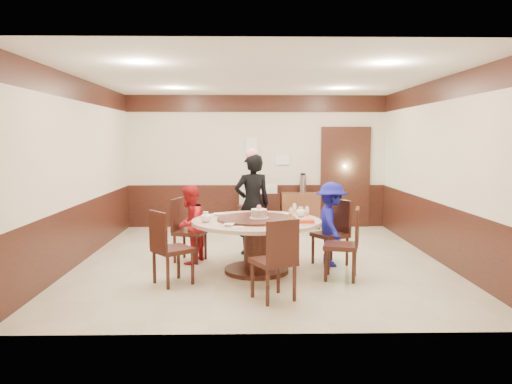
{
  "coord_description": "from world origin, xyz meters",
  "views": [
    {
      "loc": [
        -0.21,
        -7.65,
        1.87
      ],
      "look_at": [
        -0.07,
        -0.34,
        1.1
      ],
      "focal_mm": 35.0,
      "sensor_mm": 36.0,
      "label": 1
    }
  ],
  "objects_px": {
    "side_cabinet": "(300,211)",
    "banquet_table": "(257,235)",
    "tv_stand": "(258,217)",
    "person_standing": "(252,204)",
    "person_blue": "(331,224)",
    "television": "(258,194)",
    "person_red": "(190,224)",
    "birthday_cake": "(259,213)",
    "shrimp_platter": "(305,222)",
    "thermos": "(303,184)"
  },
  "relations": [
    {
      "from": "person_blue",
      "to": "side_cabinet",
      "type": "distance_m",
      "value": 3.16
    },
    {
      "from": "shrimp_platter",
      "to": "birthday_cake",
      "type": "bearing_deg",
      "value": 150.43
    },
    {
      "from": "person_red",
      "to": "tv_stand",
      "type": "distance_m",
      "value": 3.15
    },
    {
      "from": "person_blue",
      "to": "birthday_cake",
      "type": "bearing_deg",
      "value": 108.68
    },
    {
      "from": "person_standing",
      "to": "tv_stand",
      "type": "bearing_deg",
      "value": -110.01
    },
    {
      "from": "banquet_table",
      "to": "birthday_cake",
      "type": "relative_size",
      "value": 6.73
    },
    {
      "from": "person_blue",
      "to": "tv_stand",
      "type": "relative_size",
      "value": 1.47
    },
    {
      "from": "person_standing",
      "to": "thermos",
      "type": "distance_m",
      "value": 2.61
    },
    {
      "from": "person_standing",
      "to": "person_blue",
      "type": "relative_size",
      "value": 1.32
    },
    {
      "from": "television",
      "to": "side_cabinet",
      "type": "height_order",
      "value": "television"
    },
    {
      "from": "shrimp_platter",
      "to": "television",
      "type": "bearing_deg",
      "value": 97.95
    },
    {
      "from": "person_red",
      "to": "thermos",
      "type": "bearing_deg",
      "value": 161.46
    },
    {
      "from": "person_red",
      "to": "birthday_cake",
      "type": "bearing_deg",
      "value": 76.53
    },
    {
      "from": "person_standing",
      "to": "shrimp_platter",
      "type": "xyz_separation_m",
      "value": [
        0.68,
        -1.52,
        -0.04
      ]
    },
    {
      "from": "person_blue",
      "to": "side_cabinet",
      "type": "relative_size",
      "value": 1.56
    },
    {
      "from": "shrimp_platter",
      "to": "television",
      "type": "relative_size",
      "value": 0.37
    },
    {
      "from": "television",
      "to": "thermos",
      "type": "relative_size",
      "value": 2.12
    },
    {
      "from": "person_blue",
      "to": "television",
      "type": "bearing_deg",
      "value": 16.64
    },
    {
      "from": "shrimp_platter",
      "to": "tv_stand",
      "type": "xyz_separation_m",
      "value": [
        -0.54,
        3.86,
        -0.53
      ]
    },
    {
      "from": "birthday_cake",
      "to": "banquet_table",
      "type": "bearing_deg",
      "value": 136.38
    },
    {
      "from": "person_blue",
      "to": "tv_stand",
      "type": "height_order",
      "value": "person_blue"
    },
    {
      "from": "banquet_table",
      "to": "tv_stand",
      "type": "xyz_separation_m",
      "value": [
        0.1,
        3.49,
        -0.28
      ]
    },
    {
      "from": "person_standing",
      "to": "birthday_cake",
      "type": "height_order",
      "value": "person_standing"
    },
    {
      "from": "person_red",
      "to": "person_blue",
      "type": "height_order",
      "value": "person_blue"
    },
    {
      "from": "shrimp_platter",
      "to": "television",
      "type": "height_order",
      "value": "television"
    },
    {
      "from": "banquet_table",
      "to": "television",
      "type": "height_order",
      "value": "television"
    },
    {
      "from": "person_red",
      "to": "television",
      "type": "xyz_separation_m",
      "value": [
        1.1,
        2.94,
        0.14
      ]
    },
    {
      "from": "tv_stand",
      "to": "television",
      "type": "distance_m",
      "value": 0.48
    },
    {
      "from": "birthday_cake",
      "to": "shrimp_platter",
      "type": "height_order",
      "value": "birthday_cake"
    },
    {
      "from": "person_standing",
      "to": "tv_stand",
      "type": "distance_m",
      "value": 2.41
    },
    {
      "from": "person_red",
      "to": "tv_stand",
      "type": "height_order",
      "value": "person_red"
    },
    {
      "from": "birthday_cake",
      "to": "shrimp_platter",
      "type": "bearing_deg",
      "value": -29.57
    },
    {
      "from": "birthday_cake",
      "to": "television",
      "type": "height_order",
      "value": "birthday_cake"
    },
    {
      "from": "television",
      "to": "thermos",
      "type": "xyz_separation_m",
      "value": [
        0.95,
        0.03,
        0.21
      ]
    },
    {
      "from": "tv_stand",
      "to": "banquet_table",
      "type": "bearing_deg",
      "value": -91.58
    },
    {
      "from": "birthday_cake",
      "to": "shrimp_platter",
      "type": "xyz_separation_m",
      "value": [
        0.6,
        -0.34,
        -0.07
      ]
    },
    {
      "from": "side_cabinet",
      "to": "banquet_table",
      "type": "bearing_deg",
      "value": -105.82
    },
    {
      "from": "person_standing",
      "to": "television",
      "type": "height_order",
      "value": "person_standing"
    },
    {
      "from": "birthday_cake",
      "to": "thermos",
      "type": "xyz_separation_m",
      "value": [
        1.01,
        3.55,
        0.1
      ]
    },
    {
      "from": "thermos",
      "to": "shrimp_platter",
      "type": "bearing_deg",
      "value": -96.03
    },
    {
      "from": "birthday_cake",
      "to": "television",
      "type": "xyz_separation_m",
      "value": [
        0.06,
        3.52,
        -0.11
      ]
    },
    {
      "from": "person_red",
      "to": "tv_stand",
      "type": "bearing_deg",
      "value": 175.6
    },
    {
      "from": "thermos",
      "to": "side_cabinet",
      "type": "bearing_deg",
      "value": 180.0
    },
    {
      "from": "person_blue",
      "to": "birthday_cake",
      "type": "relative_size",
      "value": 4.63
    },
    {
      "from": "person_standing",
      "to": "person_blue",
      "type": "bearing_deg",
      "value": 129.45
    },
    {
      "from": "birthday_cake",
      "to": "person_standing",
      "type": "bearing_deg",
      "value": 93.74
    },
    {
      "from": "person_standing",
      "to": "person_red",
      "type": "bearing_deg",
      "value": 15.41
    },
    {
      "from": "person_blue",
      "to": "birthday_cake",
      "type": "xyz_separation_m",
      "value": [
        -1.08,
        -0.4,
        0.22
      ]
    },
    {
      "from": "banquet_table",
      "to": "person_standing",
      "type": "height_order",
      "value": "person_standing"
    },
    {
      "from": "tv_stand",
      "to": "person_standing",
      "type": "bearing_deg",
      "value": -93.43
    }
  ]
}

